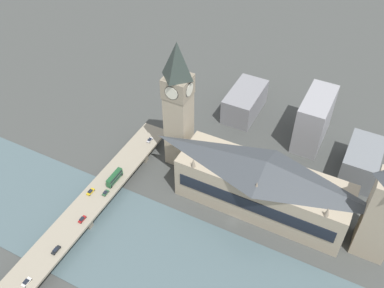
% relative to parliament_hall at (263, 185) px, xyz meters
% --- Properties ---
extents(ground_plane, '(600.00, 600.00, 0.00)m').
position_rel_parliament_hall_xyz_m(ground_plane, '(-15.08, 8.00, -15.35)').
color(ground_plane, '#424442').
extents(river_water, '(54.76, 360.00, 0.30)m').
position_rel_parliament_hall_xyz_m(river_water, '(-48.47, 8.00, -15.20)').
color(river_water, '#4C6066').
rests_on(river_water, ground_plane).
extents(parliament_hall, '(24.63, 81.38, 30.91)m').
position_rel_parliament_hall_xyz_m(parliament_hall, '(0.00, 0.00, 0.00)').
color(parliament_hall, tan).
rests_on(parliament_hall, ground_plane).
extents(clock_tower, '(12.84, 12.84, 71.87)m').
position_rel_parliament_hall_xyz_m(clock_tower, '(11.03, 50.50, 22.75)').
color(clock_tower, tan).
rests_on(clock_tower, ground_plane).
extents(victoria_tower, '(14.28, 14.28, 54.17)m').
position_rel_parliament_hall_xyz_m(victoria_tower, '(0.06, -51.83, 9.74)').
color(victoria_tower, tan).
rests_on(victoria_tower, ground_plane).
extents(road_bridge, '(141.53, 14.70, 6.27)m').
position_rel_parliament_hall_xyz_m(road_bridge, '(-48.47, 71.67, -10.26)').
color(road_bridge, gray).
rests_on(road_bridge, ground_plane).
extents(double_decker_bus_mid, '(11.11, 2.47, 4.70)m').
position_rel_parliament_hall_xyz_m(double_decker_bus_mid, '(-23.18, 68.82, -6.47)').
color(double_decker_bus_mid, '#235B33').
rests_on(double_decker_bus_mid, road_bridge).
extents(car_northbound_lead, '(4.42, 1.93, 1.33)m').
position_rel_parliament_hall_xyz_m(car_northbound_lead, '(-85.78, 68.91, -8.41)').
color(car_northbound_lead, silver).
rests_on(car_northbound_lead, road_bridge).
extents(car_northbound_tail, '(4.36, 1.77, 1.30)m').
position_rel_parliament_hall_xyz_m(car_northbound_tail, '(-50.17, 68.37, -8.43)').
color(car_northbound_tail, maroon).
rests_on(car_northbound_tail, road_bridge).
extents(car_southbound_lead, '(4.18, 1.76, 1.41)m').
position_rel_parliament_hall_xyz_m(car_southbound_lead, '(10.25, 68.75, -8.38)').
color(car_southbound_lead, silver).
rests_on(car_southbound_lead, road_bridge).
extents(car_southbound_mid, '(4.57, 1.90, 1.38)m').
position_rel_parliament_hall_xyz_m(car_southbound_mid, '(-34.99, 75.04, -8.38)').
color(car_southbound_mid, gold).
rests_on(car_southbound_mid, road_bridge).
extents(car_southbound_tail, '(4.71, 1.81, 1.33)m').
position_rel_parliament_hall_xyz_m(car_southbound_tail, '(-68.52, 68.21, -8.40)').
color(car_southbound_tail, black).
rests_on(car_southbound_tail, road_bridge).
extents(car_southbound_extra, '(3.83, 1.91, 1.28)m').
position_rel_parliament_hall_xyz_m(car_southbound_extra, '(-32.23, 68.11, -8.44)').
color(car_southbound_extra, '#2D5638').
rests_on(car_southbound_extra, road_bridge).
extents(city_block_west, '(33.34, 17.49, 16.10)m').
position_rel_parliament_hall_xyz_m(city_block_west, '(65.04, 34.62, -7.30)').
color(city_block_west, gray).
rests_on(city_block_west, ground_plane).
extents(city_block_center, '(29.35, 16.96, 17.14)m').
position_rel_parliament_hall_xyz_m(city_block_center, '(44.52, -38.42, -6.78)').
color(city_block_center, slate).
rests_on(city_block_center, ground_plane).
extents(city_block_east, '(32.70, 14.52, 29.22)m').
position_rel_parliament_hall_xyz_m(city_block_east, '(59.58, -8.36, -0.74)').
color(city_block_east, '#939399').
rests_on(city_block_east, ground_plane).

